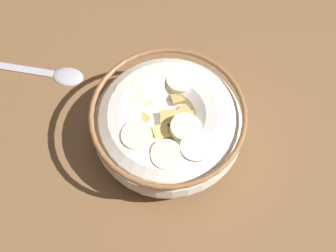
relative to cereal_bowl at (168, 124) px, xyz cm
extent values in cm
cube|color=brown|center=(0.01, 0.02, -4.53)|extent=(136.20, 136.20, 2.00)
cylinder|color=silver|center=(0.01, 0.02, -3.23)|extent=(9.49, 9.49, 0.60)
torus|color=silver|center=(0.01, 0.02, -0.29)|extent=(17.25, 17.25, 6.46)
torus|color=brown|center=(0.01, 0.02, 2.64)|extent=(17.33, 17.33, 0.60)
cylinder|color=white|center=(0.01, 0.02, 0.89)|extent=(13.37, 13.37, 0.40)
cube|color=tan|center=(3.35, 4.56, 1.44)|extent=(2.44, 2.44, 0.92)
cube|color=#AD7F42|center=(-2.13, 4.64, 1.55)|extent=(2.00, 2.06, 0.93)
cube|color=tan|center=(-0.20, 0.14, 1.53)|extent=(2.03, 2.08, 0.95)
cube|color=#B78947|center=(2.44, -3.88, 1.51)|extent=(2.43, 2.43, 0.88)
cube|color=#AD7F42|center=(4.55, -2.78, 1.44)|extent=(2.35, 2.35, 0.79)
cube|color=tan|center=(-2.37, 2.75, 1.57)|extent=(2.33, 2.31, 0.91)
cube|color=tan|center=(4.91, -1.18, 1.67)|extent=(2.36, 2.38, 0.88)
cube|color=tan|center=(5.23, 0.72, 1.64)|extent=(2.38, 2.40, 0.93)
cube|color=tan|center=(1.84, 0.19, 1.44)|extent=(2.26, 2.25, 0.80)
cube|color=#AD7F42|center=(-2.60, -3.81, 1.49)|extent=(2.36, 2.37, 0.83)
cube|color=#B78947|center=(-3.08, 0.71, 1.44)|extent=(2.38, 2.38, 0.77)
cube|color=#B78947|center=(1.81, 2.41, 1.41)|extent=(1.81, 1.83, 0.82)
cube|color=#AD7F42|center=(-4.88, 1.07, 1.52)|extent=(1.78, 1.72, 0.91)
cube|color=tan|center=(-1.15, -1.54, 1.50)|extent=(1.75, 1.75, 0.77)
cube|color=#B78947|center=(-5.56, -1.17, 1.47)|extent=(1.90, 1.94, 0.87)
cube|color=tan|center=(3.08, -1.02, 1.50)|extent=(2.44, 2.43, 0.92)
cube|color=#AD7F42|center=(0.62, 4.36, 1.41)|extent=(2.10, 2.10, 0.76)
cube|color=tan|center=(-3.80, 3.82, 1.53)|extent=(2.20, 2.20, 0.78)
cube|color=#B78947|center=(1.37, -2.69, 1.44)|extent=(2.44, 2.42, 1.01)
cylinder|color=beige|center=(-3.52, 3.51, 2.38)|extent=(4.38, 4.38, 1.09)
cylinder|color=#F9EFC6|center=(1.79, -4.69, 2.68)|extent=(3.50, 3.53, 1.01)
cylinder|color=#F4EABC|center=(2.48, 3.95, 2.37)|extent=(4.55, 4.58, 1.09)
cylinder|color=#F4EABC|center=(-3.86, -1.82, 2.73)|extent=(4.26, 4.25, 1.23)
cylinder|color=beige|center=(-1.37, -4.68, 2.58)|extent=(3.80, 3.86, 1.19)
cylinder|color=beige|center=(1.39, -2.07, 2.45)|extent=(3.79, 3.77, 1.36)
ellipsoid|color=#A5A5AD|center=(-10.47, 11.56, -3.13)|extent=(4.84, 4.25, 0.80)
cube|color=#A5A5AD|center=(-16.47, 14.31, -3.35)|extent=(8.77, 4.75, 0.36)
camera|label=1|loc=(-5.38, -21.11, 44.12)|focal=46.19mm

